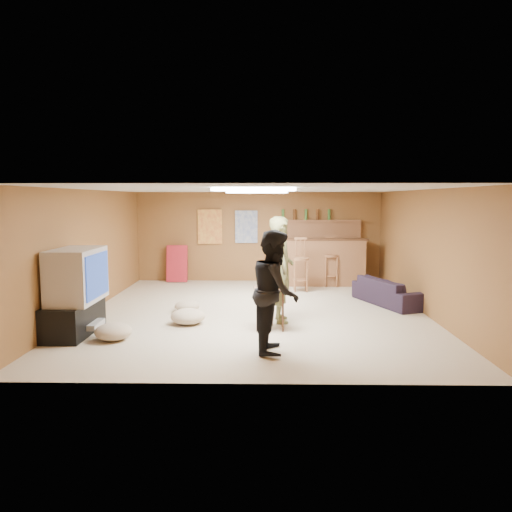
{
  "coord_description": "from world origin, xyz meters",
  "views": [
    {
      "loc": [
        0.17,
        -8.81,
        2.04
      ],
      "look_at": [
        0.0,
        0.2,
        1.0
      ],
      "focal_mm": 35.0,
      "sensor_mm": 36.0,
      "label": 1
    }
  ],
  "objects_px": {
    "bar_counter": "(321,262)",
    "person_olive": "(281,269)",
    "sofa": "(390,291)",
    "tray_table": "(270,309)",
    "person_black": "(275,291)",
    "tv_body": "(77,275)"
  },
  "relations": [
    {
      "from": "tv_body",
      "to": "sofa",
      "type": "relative_size",
      "value": 0.64
    },
    {
      "from": "person_olive",
      "to": "tv_body",
      "type": "bearing_deg",
      "value": 99.84
    },
    {
      "from": "bar_counter",
      "to": "person_olive",
      "type": "height_order",
      "value": "person_olive"
    },
    {
      "from": "tray_table",
      "to": "person_olive",
      "type": "bearing_deg",
      "value": 70.15
    },
    {
      "from": "tv_body",
      "to": "person_black",
      "type": "xyz_separation_m",
      "value": [
        2.95,
        -0.79,
        -0.08
      ]
    },
    {
      "from": "person_olive",
      "to": "tray_table",
      "type": "height_order",
      "value": "person_olive"
    },
    {
      "from": "person_olive",
      "to": "sofa",
      "type": "distance_m",
      "value": 2.65
    },
    {
      "from": "bar_counter",
      "to": "tray_table",
      "type": "xyz_separation_m",
      "value": [
        -1.26,
        -4.12,
        -0.22
      ]
    },
    {
      "from": "person_olive",
      "to": "tray_table",
      "type": "xyz_separation_m",
      "value": [
        -0.18,
        -0.51,
        -0.55
      ]
    },
    {
      "from": "sofa",
      "to": "tray_table",
      "type": "bearing_deg",
      "value": 108.59
    },
    {
      "from": "tv_body",
      "to": "person_black",
      "type": "distance_m",
      "value": 3.06
    },
    {
      "from": "person_olive",
      "to": "tray_table",
      "type": "bearing_deg",
      "value": 154.65
    },
    {
      "from": "person_black",
      "to": "tray_table",
      "type": "relative_size",
      "value": 2.48
    },
    {
      "from": "bar_counter",
      "to": "person_black",
      "type": "bearing_deg",
      "value": -102.86
    },
    {
      "from": "tv_body",
      "to": "tray_table",
      "type": "relative_size",
      "value": 1.67
    },
    {
      "from": "bar_counter",
      "to": "sofa",
      "type": "xyz_separation_m",
      "value": [
        1.09,
        -2.2,
        -0.3
      ]
    },
    {
      "from": "bar_counter",
      "to": "person_olive",
      "type": "relative_size",
      "value": 1.14
    },
    {
      "from": "tv_body",
      "to": "bar_counter",
      "type": "height_order",
      "value": "tv_body"
    },
    {
      "from": "person_olive",
      "to": "sofa",
      "type": "height_order",
      "value": "person_olive"
    },
    {
      "from": "bar_counter",
      "to": "person_olive",
      "type": "xyz_separation_m",
      "value": [
        -1.07,
        -3.61,
        0.33
      ]
    },
    {
      "from": "tv_body",
      "to": "bar_counter",
      "type": "distance_m",
      "value": 6.09
    },
    {
      "from": "bar_counter",
      "to": "tray_table",
      "type": "distance_m",
      "value": 4.31
    }
  ]
}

